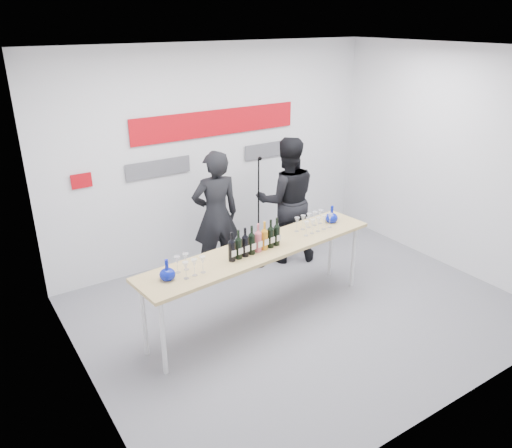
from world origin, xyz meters
name	(u,v)px	position (x,y,z in m)	size (l,w,h in m)	color
ground	(301,310)	(0.00, 0.00, 0.00)	(5.00, 5.00, 0.00)	slate
back_wall	(217,154)	(0.00, 2.00, 1.50)	(5.00, 0.04, 3.00)	silver
signage	(214,134)	(-0.06, 1.97, 1.81)	(3.38, 0.02, 0.79)	#B50711
tasting_table	(261,253)	(-0.48, 0.17, 0.83)	(3.03, 0.90, 0.90)	tan
wine_bottles	(255,239)	(-0.60, 0.11, 1.06)	(0.71, 0.15, 0.33)	black
decanter_left	(167,270)	(-1.65, 0.08, 1.00)	(0.16, 0.16, 0.21)	#08169A
decanter_right	(332,214)	(0.69, 0.32, 1.00)	(0.16, 0.16, 0.21)	#08169A
glasses_left	(189,266)	(-1.42, 0.06, 0.99)	(0.28, 0.23, 0.18)	silver
glasses_right	(314,222)	(0.35, 0.26, 0.99)	(0.48, 0.26, 0.18)	silver
presenter_left	(216,215)	(-0.40, 1.36, 0.87)	(0.64, 0.42, 1.75)	black
presenter_right	(287,200)	(0.69, 1.26, 0.90)	(0.88, 0.68, 1.80)	black
mic_stand	(259,234)	(0.22, 1.27, 0.49)	(0.19, 0.19, 1.61)	black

